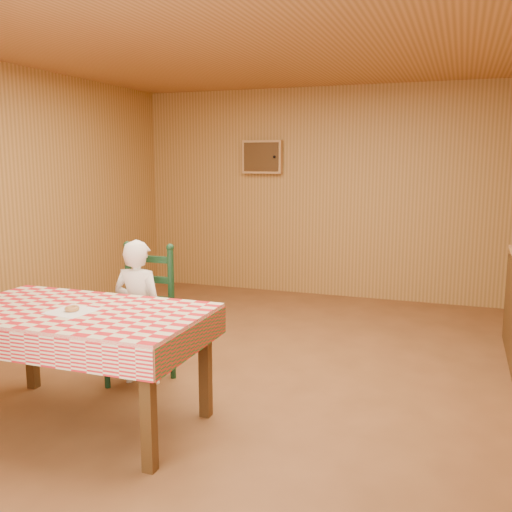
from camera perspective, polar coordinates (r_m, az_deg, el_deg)
The scene contains 7 objects.
ground at distance 4.64m, azimuth -0.85°, elevation -12.03°, with size 6.00×6.00×0.00m, color brown.
cabin_walls at distance 4.82m, azimuth 1.33°, elevation 10.94°, with size 5.10×6.05×2.65m.
dining_table at distance 3.84m, azimuth -17.39°, elevation -6.31°, with size 1.66×0.96×0.77m.
ladder_chair at distance 4.52m, azimuth -11.24°, elevation -6.11°, with size 0.44×0.40×1.08m.
seated_child at distance 4.45m, azimuth -11.64°, elevation -5.56°, with size 0.41×0.27×1.12m, color white.
napkin at distance 3.78m, azimuth -17.91°, elevation -5.27°, with size 0.26×0.26×0.00m, color white.
donut at distance 3.78m, azimuth -17.92°, elevation -5.02°, with size 0.09×0.09×0.03m, color #B37940.
Camera 1 is at (1.52, -4.04, 1.71)m, focal length 40.00 mm.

